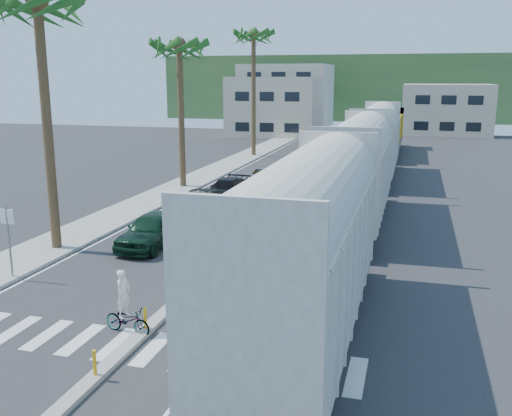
{
  "coord_description": "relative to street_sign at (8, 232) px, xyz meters",
  "views": [
    {
      "loc": [
        7.83,
        -16.17,
        7.87
      ],
      "look_at": [
        0.97,
        8.56,
        2.0
      ],
      "focal_mm": 40.0,
      "sensor_mm": 36.0,
      "label": 1
    }
  ],
  "objects": [
    {
      "name": "ground",
      "position": [
        7.3,
        -2.0,
        -1.97
      ],
      "size": [
        140.0,
        140.0,
        0.0
      ],
      "primitive_type": "plane",
      "color": "#28282B",
      "rests_on": "ground"
    },
    {
      "name": "sidewalk",
      "position": [
        -1.2,
        23.0,
        -1.9
      ],
      "size": [
        3.0,
        90.0,
        0.15
      ],
      "primitive_type": "cube",
      "color": "gray",
      "rests_on": "ground"
    },
    {
      "name": "rails",
      "position": [
        12.3,
        26.0,
        -1.94
      ],
      "size": [
        1.56,
        100.0,
        0.06
      ],
      "color": "black",
      "rests_on": "ground"
    },
    {
      "name": "median",
      "position": [
        7.3,
        17.96,
        -1.88
      ],
      "size": [
        0.45,
        60.0,
        0.85
      ],
      "color": "gray",
      "rests_on": "ground"
    },
    {
      "name": "crosswalk",
      "position": [
        7.3,
        -4.0,
        -1.97
      ],
      "size": [
        14.0,
        2.2,
        0.01
      ],
      "primitive_type": "cube",
      "color": "silver",
      "rests_on": "ground"
    },
    {
      "name": "lane_markings",
      "position": [
        5.15,
        23.0,
        -1.97
      ],
      "size": [
        9.42,
        90.0,
        0.01
      ],
      "color": "silver",
      "rests_on": "ground"
    },
    {
      "name": "freight_train",
      "position": [
        12.3,
        18.27,
        0.93
      ],
      "size": [
        3.0,
        60.94,
        5.85
      ],
      "color": "#A9A89B",
      "rests_on": "ground"
    },
    {
      "name": "palm_trees",
      "position": [
        -0.8,
        20.7,
        8.84
      ],
      "size": [
        3.5,
        37.2,
        13.75
      ],
      "color": "brown",
      "rests_on": "ground"
    },
    {
      "name": "street_sign",
      "position": [
        0.0,
        0.0,
        0.0
      ],
      "size": [
        0.6,
        0.08,
        3.0
      ],
      "color": "slate",
      "rests_on": "ground"
    },
    {
      "name": "buildings",
      "position": [
        0.89,
        69.66,
        2.39
      ],
      "size": [
        38.0,
        27.0,
        10.0
      ],
      "color": "#B3A38E",
      "rests_on": "ground"
    },
    {
      "name": "hillside",
      "position": [
        7.3,
        98.0,
        4.03
      ],
      "size": [
        80.0,
        20.0,
        12.0
      ],
      "primitive_type": "cube",
      "color": "#385628",
      "rests_on": "ground"
    },
    {
      "name": "car_lead",
      "position": [
        3.39,
        5.73,
        -1.14
      ],
      "size": [
        2.28,
        4.99,
        1.65
      ],
      "primitive_type": "imported",
      "rotation": [
        0.0,
        0.0,
        -0.03
      ],
      "color": "black",
      "rests_on": "ground"
    },
    {
      "name": "car_second",
      "position": [
        3.23,
        12.48,
        -1.28
      ],
      "size": [
        1.8,
        4.31,
        1.38
      ],
      "primitive_type": "imported",
      "rotation": [
        0.0,
        0.0,
        -0.04
      ],
      "color": "black",
      "rests_on": "ground"
    },
    {
      "name": "car_third",
      "position": [
        3.38,
        16.91,
        -1.29
      ],
      "size": [
        2.87,
        5.09,
        1.36
      ],
      "primitive_type": "imported",
      "rotation": [
        0.0,
        0.0,
        -0.1
      ],
      "color": "black",
      "rests_on": "ground"
    },
    {
      "name": "car_rear",
      "position": [
        4.33,
        22.59,
        -1.32
      ],
      "size": [
        2.63,
        4.89,
        1.3
      ],
      "primitive_type": "imported",
      "rotation": [
        0.0,
        0.0,
        0.05
      ],
      "color": "#B1B3B6",
      "rests_on": "ground"
    },
    {
      "name": "cyclist",
      "position": [
        6.76,
        -3.19,
        -1.32
      ],
      "size": [
        1.22,
        1.9,
        2.09
      ],
      "rotation": [
        0.0,
        0.0,
        1.38
      ],
      "color": "#9EA0A5",
      "rests_on": "ground"
    }
  ]
}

